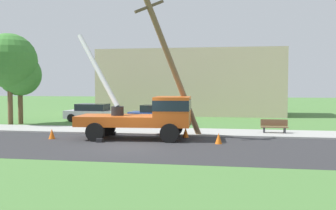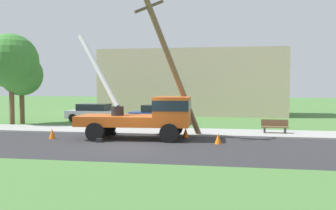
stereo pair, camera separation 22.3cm
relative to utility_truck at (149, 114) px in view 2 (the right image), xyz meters
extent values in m
plane|color=#477538|center=(-0.46, 9.50, -1.41)|extent=(120.00, 120.00, 0.00)
cube|color=#2B2B2D|center=(-0.46, -2.50, -1.40)|extent=(80.00, 8.05, 0.01)
cube|color=#9E9E99|center=(-0.46, 3.20, -1.36)|extent=(80.00, 3.34, 0.10)
cube|color=#C65119|center=(-1.80, -0.14, -0.38)|extent=(4.45, 2.69, 0.55)
cube|color=#C65119|center=(1.29, 0.07, 0.14)|extent=(2.06, 2.52, 1.60)
cube|color=#19232D|center=(1.29, 0.07, 0.49)|extent=(2.08, 2.54, 0.56)
cylinder|color=black|center=(-1.78, -0.14, 0.14)|extent=(0.70, 0.70, 0.50)
cylinder|color=silver|center=(-3.10, 0.43, 2.44)|extent=(2.96, 1.47, 4.26)
cube|color=black|center=(-2.30, -1.62, -1.31)|extent=(0.32, 0.32, 0.20)
cube|color=black|center=(-2.50, 1.27, -1.31)|extent=(0.32, 0.32, 0.20)
cylinder|color=black|center=(1.33, -1.13, -0.91)|extent=(1.00, 0.30, 1.00)
cylinder|color=black|center=(1.17, 1.27, -0.91)|extent=(1.00, 0.30, 1.00)
cylinder|color=black|center=(-2.62, -1.40, -0.91)|extent=(1.00, 0.30, 1.00)
cylinder|color=black|center=(-2.79, 1.00, -0.91)|extent=(1.00, 0.30, 1.00)
cylinder|color=brown|center=(1.13, 0.78, 2.70)|extent=(3.34, 2.65, 8.35)
cube|color=brown|center=(0.03, -0.07, 5.83)|extent=(1.46, 1.16, 0.88)
cone|color=orange|center=(3.86, -1.10, -1.13)|extent=(0.36, 0.36, 0.56)
cone|color=orange|center=(-5.35, -0.85, -1.13)|extent=(0.36, 0.36, 0.56)
cone|color=orange|center=(1.89, 1.02, -1.13)|extent=(0.36, 0.36, 0.56)
cube|color=#B7B7BF|center=(-6.85, 9.35, -0.86)|extent=(4.47, 1.98, 0.65)
cube|color=black|center=(-6.85, 9.35, -0.26)|extent=(2.53, 1.75, 0.55)
cylinder|color=black|center=(-5.44, 8.39, -1.09)|extent=(0.64, 0.22, 0.64)
cylinder|color=black|center=(-5.36, 10.19, -1.09)|extent=(0.64, 0.22, 0.64)
cylinder|color=black|center=(-8.34, 8.51, -1.09)|extent=(0.64, 0.22, 0.64)
cylinder|color=black|center=(-8.27, 10.31, -1.09)|extent=(0.64, 0.22, 0.64)
cube|color=#263F99|center=(-1.25, 8.65, -0.86)|extent=(4.46, 1.96, 0.65)
cube|color=black|center=(-1.25, 8.65, -0.26)|extent=(2.52, 1.74, 0.55)
cylinder|color=black|center=(0.16, 7.70, -1.09)|extent=(0.64, 0.22, 0.64)
cylinder|color=black|center=(0.23, 9.50, -1.09)|extent=(0.64, 0.22, 0.64)
cylinder|color=black|center=(-2.74, 7.81, -1.09)|extent=(0.64, 0.22, 0.64)
cylinder|color=black|center=(-2.67, 9.61, -1.09)|extent=(0.64, 0.22, 0.64)
cube|color=brown|center=(7.00, 3.20, -0.96)|extent=(1.60, 0.44, 0.06)
cube|color=brown|center=(7.00, 3.40, -0.71)|extent=(1.60, 0.06, 0.40)
cube|color=#333338|center=(6.40, 3.20, -1.18)|extent=(0.10, 0.40, 0.45)
cube|color=#333338|center=(7.60, 3.20, -1.18)|extent=(0.10, 0.40, 0.45)
cylinder|color=brown|center=(-11.44, 6.27, 0.35)|extent=(0.36, 0.36, 3.51)
sphere|color=#3D7F33|center=(-11.44, 6.27, 2.35)|extent=(3.21, 3.21, 3.21)
cylinder|color=brown|center=(-11.82, 5.54, 0.81)|extent=(0.36, 0.36, 4.43)
sphere|color=#3D7F33|center=(-11.82, 5.54, 3.34)|extent=(4.05, 4.05, 4.05)
cube|color=#C6B293|center=(0.25, 18.03, 1.79)|extent=(18.00, 6.00, 6.40)
camera|label=1|loc=(4.71, -20.95, 1.64)|focal=41.75mm
camera|label=2|loc=(4.93, -20.91, 1.64)|focal=41.75mm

